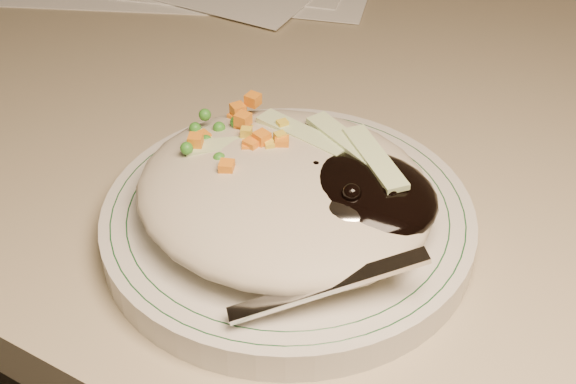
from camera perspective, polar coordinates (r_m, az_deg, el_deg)
The scene contains 4 objects.
desk at distance 0.77m, azimuth 14.61°, elevation -8.85°, with size 1.40×0.70×0.74m.
plate at distance 0.53m, azimuth 0.00°, elevation -2.20°, with size 0.24×0.24×0.02m, color beige.
plate_rim at distance 0.52m, azimuth 0.00°, elevation -1.37°, with size 0.23×0.23×0.00m.
meal at distance 0.51m, azimuth 0.37°, elevation 0.29°, with size 0.21×0.19×0.05m.
Camera 1 is at (0.09, 0.85, 1.10)m, focal length 50.00 mm.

